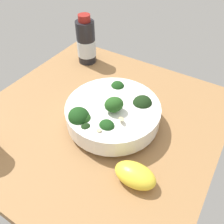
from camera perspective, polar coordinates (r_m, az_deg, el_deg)
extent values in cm
cube|color=#996D42|center=(58.69, -3.30, -2.41)|extent=(56.04, 56.04, 3.77)
cylinder|color=white|center=(54.97, 0.00, -2.48)|extent=(11.64, 11.64, 1.39)
cylinder|color=white|center=(52.99, 0.00, -0.41)|extent=(21.16, 21.16, 4.17)
cylinder|color=silver|center=(51.83, 0.00, 0.93)|extent=(17.73, 17.73, 0.80)
cylinder|color=#4A8F3C|center=(50.60, 0.45, 0.29)|extent=(1.73, 1.65, 1.65)
ellipsoid|color=#23511C|center=(49.36, 0.47, 1.82)|extent=(5.89, 5.60, 4.33)
cylinder|color=#3C7A32|center=(50.70, -7.53, -2.59)|extent=(1.99, 2.12, 1.22)
ellipsoid|color=#194216|center=(49.50, -7.71, -1.24)|extent=(5.29, 5.81, 5.00)
cylinder|color=#2F662B|center=(50.73, -6.76, -2.81)|extent=(1.35, 1.43, 1.37)
ellipsoid|color=#23511C|center=(49.68, -6.90, -1.66)|extent=(4.98, 5.31, 4.56)
cylinder|color=#4A8F3C|center=(51.73, -8.66, -2.61)|extent=(1.35, 1.27, 1.26)
ellipsoid|color=black|center=(50.86, -8.80, -1.66)|extent=(3.46, 3.52, 2.96)
cylinder|color=#2F662B|center=(58.50, 1.33, 4.96)|extent=(1.27, 1.34, 1.11)
ellipsoid|color=#194216|center=(57.65, 1.35, 6.01)|extent=(4.52, 4.40, 3.49)
cylinder|color=#2F662B|center=(48.79, -1.27, -4.47)|extent=(1.37, 1.36, 1.11)
ellipsoid|color=#194216|center=(47.71, -1.29, -3.31)|extent=(3.18, 3.48, 2.73)
cylinder|color=#589D47|center=(54.28, 7.15, 0.73)|extent=(1.54, 1.53, 1.45)
ellipsoid|color=black|center=(53.10, 7.31, 2.10)|extent=(6.35, 6.10, 4.03)
cylinder|color=#2F662B|center=(49.40, -6.13, -5.05)|extent=(1.12, 1.19, 1.33)
ellipsoid|color=black|center=(48.45, -6.24, -4.06)|extent=(4.15, 3.77, 3.86)
ellipsoid|color=#DBBC84|center=(52.95, 3.98, 2.22)|extent=(1.74, 2.08, 0.47)
ellipsoid|color=#DBBC84|center=(46.84, -3.34, -4.42)|extent=(1.39, 1.94, 1.05)
ellipsoid|color=#DBBC84|center=(47.64, 2.24, -1.67)|extent=(1.95, 2.02, 0.80)
ellipsoid|color=#DBBC84|center=(56.23, -1.75, 5.27)|extent=(2.07, 1.70, 0.49)
ellipsoid|color=yellow|center=(45.15, 5.59, -14.92)|extent=(5.25, 8.27, 4.02)
cylinder|color=black|center=(74.37, -6.26, 16.37)|extent=(5.54, 5.54, 12.81)
cylinder|color=maroon|center=(71.30, -6.74, 21.61)|extent=(3.51, 3.51, 1.90)
cylinder|color=silver|center=(75.16, -6.16, 15.22)|extent=(5.65, 5.65, 5.02)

